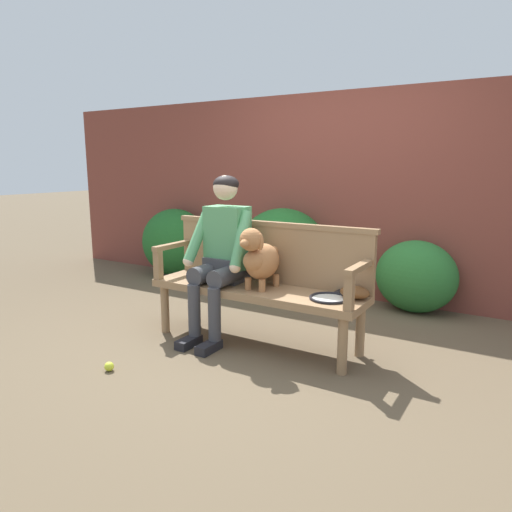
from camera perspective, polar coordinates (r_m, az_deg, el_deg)
The scene contains 14 objects.
ground_plane at distance 3.89m, azimuth -0.00°, elevation -10.47°, with size 40.00×40.00×0.00m, color brown.
brick_garden_fence at distance 5.31m, azimuth 10.55°, elevation 7.20°, with size 8.00×0.30×2.18m, color brown.
hedge_bush_far_left at distance 6.17m, azimuth -9.70°, elevation 1.60°, with size 0.95×0.71×0.87m, color #1E5B23.
hedge_bush_mid_left at distance 4.84m, azimuth 18.78°, elevation -2.37°, with size 0.78×0.53×0.71m, color #286B2D.
hedge_bush_far_right at distance 5.26m, azimuth 3.20°, elevation 0.60°, with size 1.02×0.96×0.95m, color #1E5B23.
garden_bench at distance 3.76m, azimuth -0.00°, elevation -4.67°, with size 1.77×0.48×0.47m.
bench_backrest at distance 3.87m, azimuth 1.63°, elevation 0.57°, with size 1.81×0.06×0.50m.
bench_armrest_left_end at distance 4.13m, azimuth -10.70°, elevation 0.29°, with size 0.06×0.48×0.28m.
bench_armrest_right_end at distance 3.27m, azimuth 11.96°, elevation -2.57°, with size 0.06×0.48×0.28m.
person_seated at distance 3.85m, azimuth -4.15°, elevation 0.73°, with size 0.56×0.64×1.34m.
dog_on_bench at distance 3.64m, azimuth 0.42°, elevation -0.24°, with size 0.24×0.50×0.49m.
tennis_racket at distance 3.48m, azimuth 9.03°, elevation -4.91°, with size 0.29×0.56×0.03m.
baseball_glove at distance 3.49m, azimuth 11.85°, elevation -4.33°, with size 0.22×0.17×0.09m, color brown.
tennis_ball at distance 3.55m, azimuth -17.33°, elevation -12.64°, with size 0.07×0.07×0.07m, color #CCDB33.
Camera 1 is at (1.88, -3.10, 1.43)m, focal length 33.08 mm.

